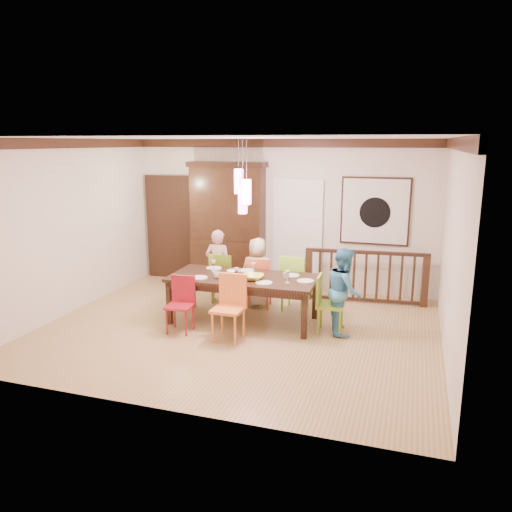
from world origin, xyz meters
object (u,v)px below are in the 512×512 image
(dining_table, at_px, (243,281))
(person_end_right, at_px, (344,291))
(chair_far_left, at_px, (224,274))
(person_far_mid, at_px, (257,272))
(china_hutch, at_px, (228,225))
(chair_end_right, at_px, (331,301))
(balustrade, at_px, (366,276))
(person_far_left, at_px, (218,266))

(dining_table, height_order, person_end_right, person_end_right)
(chair_far_left, xyz_separation_m, person_far_mid, (0.62, -0.01, 0.08))
(dining_table, xyz_separation_m, china_hutch, (-1.00, 1.93, 0.56))
(chair_end_right, xyz_separation_m, balustrade, (0.35, 1.64, -0.01))
(balustrade, relative_size, person_far_mid, 1.78)
(chair_far_left, distance_m, chair_end_right, 2.25)
(balustrade, height_order, person_end_right, person_end_right)
(china_hutch, relative_size, person_end_right, 1.88)
(person_end_right, bearing_deg, person_far_mid, 49.31)
(dining_table, bearing_deg, person_far_left, 132.08)
(chair_end_right, distance_m, balustrade, 1.68)
(person_far_mid, bearing_deg, dining_table, 88.86)
(china_hutch, distance_m, balustrade, 2.88)
(balustrade, relative_size, person_end_right, 1.66)
(chair_far_left, bearing_deg, chair_end_right, 158.22)
(china_hutch, bearing_deg, person_far_mid, -48.92)
(person_far_left, relative_size, person_end_right, 1.02)
(chair_far_left, relative_size, china_hutch, 0.37)
(chair_end_right, bearing_deg, person_end_right, -69.16)
(china_hutch, xyz_separation_m, person_far_left, (0.24, -1.13, -0.57))
(dining_table, bearing_deg, chair_end_right, -3.54)
(chair_end_right, distance_m, china_hutch, 3.21)
(dining_table, distance_m, person_far_left, 1.10)
(dining_table, xyz_separation_m, person_end_right, (1.60, 0.02, -0.02))
(balustrade, distance_m, person_far_left, 2.65)
(chair_far_left, bearing_deg, person_end_right, 161.69)
(chair_end_right, height_order, person_far_left, person_far_left)
(chair_far_left, bearing_deg, person_far_left, 16.89)
(dining_table, xyz_separation_m, chair_end_right, (1.42, -0.06, -0.17))
(chair_far_left, bearing_deg, dining_table, 129.53)
(chair_end_right, height_order, person_end_right, person_end_right)
(chair_end_right, relative_size, china_hutch, 0.36)
(balustrade, xyz_separation_m, person_end_right, (-0.17, -1.57, 0.16))
(china_hutch, bearing_deg, chair_end_right, -39.52)
(person_far_left, relative_size, person_far_mid, 1.09)
(chair_end_right, distance_m, person_end_right, 0.25)
(chair_far_left, height_order, person_end_right, person_end_right)
(dining_table, height_order, china_hutch, china_hutch)
(person_far_mid, bearing_deg, person_end_right, 151.10)
(chair_far_left, xyz_separation_m, person_far_left, (-0.10, -0.03, 0.14))
(person_far_left, bearing_deg, dining_table, 134.45)
(dining_table, xyz_separation_m, chair_far_left, (-0.65, 0.83, -0.15))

